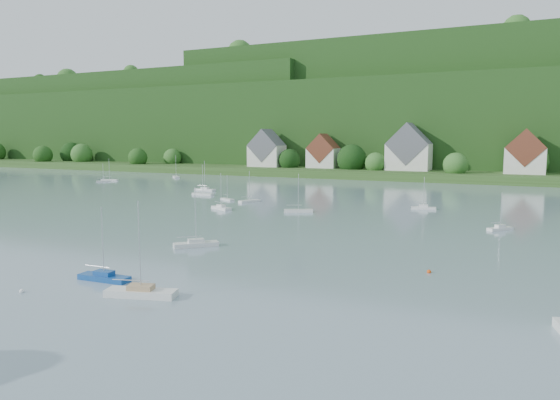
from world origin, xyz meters
name	(u,v)px	position (x,y,z in m)	size (l,w,h in m)	color
far_shore_strip	(402,172)	(0.00, 200.00, 1.50)	(600.00, 60.00, 3.00)	#2D4A1B
forested_ridge	(432,123)	(0.39, 268.57, 22.89)	(620.00, 181.22, 69.89)	#143C13
village_building_0	(267,151)	(-55.00, 187.00, 9.51)	(14.00, 10.40, 16.00)	silver
village_building_1	(323,154)	(-30.00, 189.00, 8.75)	(12.00, 9.36, 14.00)	silver
village_building_2	(409,151)	(5.00, 188.00, 10.27)	(16.00, 11.44, 18.00)	silver
village_building_3	(525,155)	(45.00, 186.00, 9.43)	(13.00, 10.40, 15.50)	silver
near_sailboat_1	(104,277)	(3.51, 30.99, 0.44)	(6.10, 1.99, 8.13)	#144693
near_sailboat_2	(141,292)	(10.95, 28.22, 0.48)	(7.28, 3.81, 9.47)	white
near_sailboat_3	(196,244)	(2.61, 49.79, 0.45)	(5.77, 5.69, 8.55)	white
mooring_buoy_1	(22,292)	(-0.82, 24.14, 0.00)	(0.49, 0.49, 0.49)	white
mooring_buoy_2	(429,273)	(35.06, 49.36, 0.00)	(0.49, 0.49, 0.49)	#E9490F
mooring_buoy_3	(183,248)	(1.26, 48.57, 0.00)	(0.41, 0.41, 0.41)	#E9490F
far_sailboat_cluster	(364,198)	(8.45, 115.03, 0.37)	(201.88, 74.18, 8.71)	white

